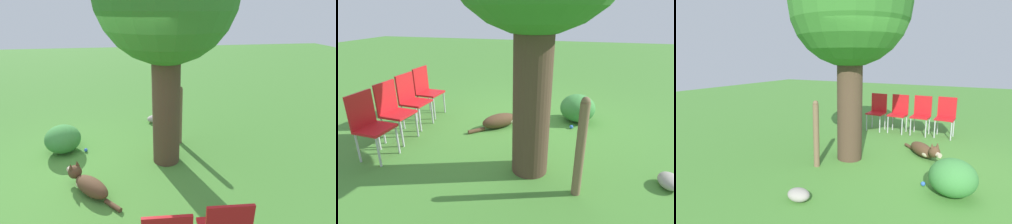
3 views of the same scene
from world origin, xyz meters
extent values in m
plane|color=#478433|center=(0.00, 0.00, 0.00)|extent=(30.00, 30.00, 0.00)
cylinder|color=#4C3828|center=(-0.20, 1.33, 1.12)|extent=(0.47, 0.47, 2.25)
ellipsoid|color=#513823|center=(0.58, 0.10, 0.13)|extent=(0.69, 0.67, 0.26)
ellipsoid|color=#C6B293|center=(0.44, -0.03, 0.12)|extent=(0.33, 0.33, 0.16)
sphere|color=#513823|center=(0.29, -0.17, 0.22)|extent=(0.30, 0.30, 0.21)
cylinder|color=#C6B293|center=(0.20, -0.26, 0.20)|extent=(0.13, 0.13, 0.09)
cone|color=#513823|center=(0.33, -0.22, 0.35)|extent=(0.07, 0.07, 0.09)
cone|color=#513823|center=(0.25, -0.13, 0.35)|extent=(0.07, 0.07, 0.09)
cylinder|color=#513823|center=(0.91, 0.43, 0.03)|extent=(0.27, 0.26, 0.07)
cylinder|color=brown|center=(-0.82, 1.69, 0.57)|extent=(0.10, 0.10, 1.14)
sphere|color=brown|center=(-0.82, 1.69, 1.16)|extent=(0.09, 0.09, 0.09)
sphere|color=blue|center=(-0.71, -0.17, 0.03)|extent=(0.07, 0.07, 0.07)
ellipsoid|color=gray|center=(-1.92, 1.27, 0.09)|extent=(0.26, 0.33, 0.17)
ellipsoid|color=#3D843D|center=(-0.80, -0.58, 0.26)|extent=(0.66, 0.66, 0.53)
camera|label=1|loc=(3.90, 0.77, 2.61)|focal=28.00mm
camera|label=2|loc=(-0.68, 4.37, 2.03)|focal=28.00mm
camera|label=3|loc=(-4.56, -0.78, 1.92)|focal=28.00mm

